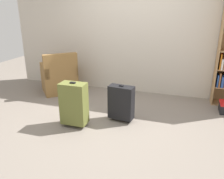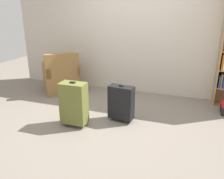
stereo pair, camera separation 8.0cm
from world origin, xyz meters
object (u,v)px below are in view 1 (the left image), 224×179
at_px(armchair, 59,78).
at_px(suitcase_olive, 74,104).
at_px(mug, 85,90).
at_px(suitcase_black, 121,102).

bearing_deg(armchair, suitcase_olive, -52.27).
height_order(mug, suitcase_black, suitcase_black).
bearing_deg(suitcase_olive, armchair, 127.73).
distance_m(mug, suitcase_olive, 1.57).
bearing_deg(armchair, mug, 11.70).
distance_m(armchair, mug, 0.63).
distance_m(suitcase_black, suitcase_olive, 0.77).
xyz_separation_m(armchair, mug, (0.56, 0.12, -0.27)).
xyz_separation_m(suitcase_black, suitcase_olive, (-0.66, -0.39, 0.05)).
relative_size(suitcase_black, suitcase_olive, 0.86).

